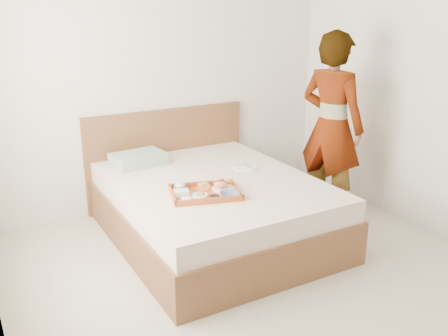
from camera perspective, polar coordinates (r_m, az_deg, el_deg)
The scene contains 16 objects.
ground at distance 3.59m, azimuth 6.60°, elevation -14.06°, with size 3.50×4.00×0.01m, color beige.
wall_back at distance 4.82m, azimuth -7.07°, elevation 10.89°, with size 3.50×0.01×2.60m, color silver.
bed at distance 4.21m, azimuth -1.26°, elevation -4.71°, with size 1.65×2.00×0.53m, color brown.
headboard at distance 4.97m, azimuth -6.58°, elevation 1.38°, with size 1.65×0.06×0.95m, color brown.
pillow at distance 4.54m, azimuth -9.88°, elevation 1.04°, with size 0.46×0.31×0.11m, color #8CAB8D.
tray at distance 3.77m, azimuth -2.19°, elevation -2.82°, with size 0.52×0.38×0.05m, color #B7511D.
prawn_plate at distance 3.86m, azimuth -0.08°, elevation -2.39°, with size 0.18×0.18×0.01m, color white.
navy_bowl_big at distance 3.69m, azimuth 0.68°, elevation -3.13°, with size 0.15×0.15×0.04m, color #1D2150.
sauce_dish at distance 3.65m, azimuth -1.12°, elevation -3.46°, with size 0.08×0.08×0.03m, color black.
meat_plate at distance 3.73m, azimuth -2.86°, elevation -3.16°, with size 0.13×0.13×0.01m, color white.
bread_plate at distance 3.88m, azimuth -2.26°, elevation -2.25°, with size 0.13×0.13×0.01m, color orange.
salad_bowl at distance 3.85m, azimuth -5.10°, elevation -2.30°, with size 0.11×0.11×0.04m, color #1D2150.
plastic_tub at distance 3.72m, azimuth -4.94°, elevation -2.93°, with size 0.11×0.09×0.05m, color silver.
cheese_round at distance 3.63m, azimuth -4.37°, elevation -3.69°, with size 0.08×0.08×0.03m, color white.
dinner_plate at distance 4.41m, azimuth 2.47°, elevation 0.10°, with size 0.22×0.22×0.01m, color white.
person at distance 4.60m, azimuth 12.32°, elevation 4.66°, with size 0.63×0.41×1.72m, color white.
Camera 1 is at (-1.82, -2.42, 1.91)m, focal length 39.54 mm.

